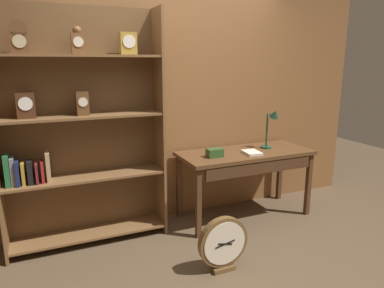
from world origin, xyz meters
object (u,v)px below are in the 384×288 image
Objects in this scene: bookshelf at (78,131)px; desk_lamp at (272,123)px; toolbox_small at (215,153)px; round_clock_large at (223,244)px; workbench at (247,159)px; open_repair_manual at (252,153)px.

bookshelf is 2.08m from desk_lamp.
toolbox_small is 1.02m from round_clock_large.
workbench is 0.51m from desk_lamp.
workbench is at bearing 5.78° from toolbox_small.
bookshelf reaches higher than open_repair_manual.
bookshelf is at bearing 176.71° from desk_lamp.
workbench is 8.98× the size of toolbox_small.
bookshelf is 13.47× the size of toolbox_small.
toolbox_small is at bearing 68.12° from round_clock_large.
desk_lamp is 0.80m from toolbox_small.
bookshelf reaches higher than desk_lamp.
workbench is 0.13m from open_repair_manual.
open_repair_manual is at bearing -5.73° from toolbox_small.
toolbox_small is at bearing -174.32° from desk_lamp.
round_clock_large is at bearing -44.68° from bookshelf.
workbench is (1.73, -0.15, -0.43)m from bookshelf.
toolbox_small is at bearing -174.22° from workbench.
round_clock_large is (-0.32, -0.79, -0.56)m from toolbox_small.
workbench is at bearing 101.33° from open_repair_manual.
workbench is 6.72× the size of open_repair_manual.
desk_lamp is 2.80× the size of toolbox_small.
round_clock_large is at bearing -129.12° from open_repair_manual.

